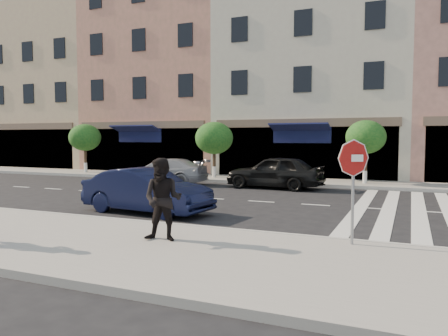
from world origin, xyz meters
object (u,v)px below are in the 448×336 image
stop_sign (353,167)px  walker (163,200)px  car_far_left (164,171)px  car_far_mid (275,172)px  car_near_mid (147,191)px

stop_sign → walker: 4.03m
stop_sign → walker: stop_sign is taller
car_far_left → car_far_mid: car_far_mid is taller
stop_sign → car_far_left: bearing=113.2°
car_far_left → car_far_mid: (5.64, 0.48, 0.11)m
walker → car_far_mid: walker is taller
stop_sign → car_far_left: 14.21m
car_far_left → walker: bearing=25.4°
stop_sign → car_near_mid: (-6.46, 2.24, -1.06)m
stop_sign → car_far_mid: 11.25m
walker → car_far_left: size_ratio=0.40×
walker → car_far_left: (-6.57, 10.94, -0.39)m
walker → car_far_mid: bearing=83.7°
car_far_mid → car_far_left: bearing=-81.5°
car_far_left → car_far_mid: bearing=89.3°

